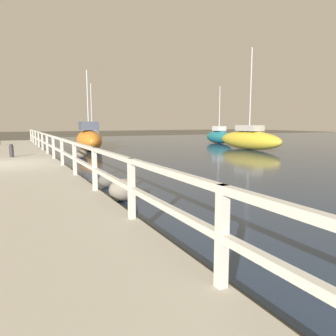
% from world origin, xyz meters
% --- Properties ---
extents(railing, '(0.10, 32.50, 0.99)m').
position_xyz_m(railing, '(2.13, -0.00, 0.98)').
color(railing, silver).
rests_on(railing, dock_walkway).
extents(boulder_far_strip, '(0.54, 0.49, 0.41)m').
position_xyz_m(boulder_far_strip, '(2.90, -4.54, 0.20)').
color(boulder_far_strip, '#666056').
rests_on(boulder_far_strip, ground).
extents(boulder_near_dock, '(0.71, 0.63, 0.53)m').
position_xyz_m(boulder_near_dock, '(2.81, -6.25, 0.26)').
color(boulder_near_dock, gray).
rests_on(boulder_near_dock, ground).
extents(boulder_upstream, '(0.57, 0.51, 0.43)m').
position_xyz_m(boulder_upstream, '(3.84, 3.77, 0.21)').
color(boulder_upstream, slate).
rests_on(boulder_upstream, ground).
extents(mooring_bollard, '(0.19, 0.19, 0.61)m').
position_xyz_m(mooring_bollard, '(0.50, 2.72, 0.61)').
color(mooring_bollard, '#333338').
rests_on(mooring_bollard, dock_walkway).
extents(sailboat_orange, '(1.84, 3.88, 5.15)m').
position_xyz_m(sailboat_orange, '(5.15, 7.88, 0.79)').
color(sailboat_orange, orange).
rests_on(sailboat_orange, water_surface).
extents(sailboat_yellow, '(1.62, 5.92, 6.83)m').
position_xyz_m(sailboat_yellow, '(15.41, 4.30, 0.71)').
color(sailboat_yellow, gold).
rests_on(sailboat_yellow, water_surface).
extents(sailboat_teal, '(1.33, 3.62, 5.00)m').
position_xyz_m(sailboat_teal, '(17.39, 10.76, 0.63)').
color(sailboat_teal, '#1E707A').
rests_on(sailboat_teal, water_surface).
extents(sailboat_gray, '(1.50, 5.33, 4.95)m').
position_xyz_m(sailboat_gray, '(6.62, 13.24, 0.77)').
color(sailboat_gray, gray).
rests_on(sailboat_gray, water_surface).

